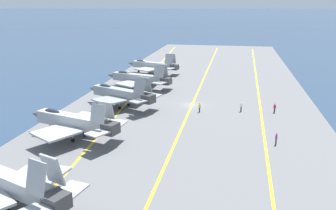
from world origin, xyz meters
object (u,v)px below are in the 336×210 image
at_px(parked_jet_second, 73,121).
at_px(crew_yellow_vest, 200,107).
at_px(parked_jet_nearest, 10,182).
at_px(crew_purple_vest, 276,138).
at_px(parked_jet_third, 120,93).
at_px(parked_jet_fourth, 139,78).
at_px(crew_white_vest, 241,107).
at_px(parked_jet_fifth, 153,65).
at_px(crew_red_vest, 275,108).

bearing_deg(parked_jet_second, crew_yellow_vest, -46.15).
distance_m(parked_jet_nearest, crew_purple_vest, 35.55).
relative_size(parked_jet_third, parked_jet_fourth, 0.94).
distance_m(parked_jet_second, crew_yellow_vest, 24.36).
xyz_separation_m(parked_jet_nearest, crew_purple_vest, (21.73, -28.09, -1.66)).
relative_size(crew_yellow_vest, crew_white_vest, 1.03).
xyz_separation_m(parked_jet_fifth, crew_purple_vest, (-47.83, -29.48, -1.50)).
xyz_separation_m(parked_jet_fifth, crew_white_vest, (-32.22, -24.59, -1.51)).
distance_m(parked_jet_fifth, crew_purple_vest, 56.21).
distance_m(parked_jet_second, parked_jet_fourth, 33.42).
height_order(parked_jet_third, crew_purple_vest, parked_jet_third).
xyz_separation_m(parked_jet_third, crew_purple_vest, (-14.16, -28.28, -1.79)).
bearing_deg(parked_jet_nearest, parked_jet_second, 6.24).
height_order(parked_jet_nearest, crew_white_vest, parked_jet_nearest).
bearing_deg(parked_jet_second, parked_jet_fourth, -2.02).
height_order(parked_jet_fourth, parked_jet_fifth, parked_jet_fourth).
relative_size(parked_jet_fourth, crew_white_vest, 9.86).
relative_size(crew_red_vest, crew_white_vest, 0.99).
distance_m(parked_jet_fourth, parked_jet_fifth, 17.55).
distance_m(parked_jet_fourth, crew_red_vest, 33.43).
bearing_deg(crew_red_vest, parked_jet_nearest, 142.16).
bearing_deg(parked_jet_fifth, crew_white_vest, -142.65).
bearing_deg(parked_jet_third, parked_jet_fifth, 2.04).
bearing_deg(parked_jet_third, crew_white_vest, -86.44).
bearing_deg(crew_red_vest, crew_yellow_vest, 99.65).
bearing_deg(crew_purple_vest, crew_yellow_vest, 42.56).
bearing_deg(parked_jet_fifth, parked_jet_second, 179.28).
distance_m(parked_jet_fifth, crew_yellow_vest, 38.09).
bearing_deg(parked_jet_third, parked_jet_second, 173.93).
bearing_deg(crew_purple_vest, parked_jet_second, 95.90).
relative_size(parked_jet_third, crew_yellow_vest, 8.99).
xyz_separation_m(parked_jet_nearest, crew_yellow_vest, (35.45, -15.49, -1.64)).
distance_m(parked_jet_nearest, parked_jet_second, 18.73).
bearing_deg(parked_jet_fifth, crew_yellow_vest, -153.66).
xyz_separation_m(parked_jet_fourth, crew_red_vest, (-14.21, -30.23, -1.46)).
height_order(crew_yellow_vest, crew_white_vest, crew_yellow_vest).
bearing_deg(crew_white_vest, parked_jet_fourth, 58.61).
xyz_separation_m(parked_jet_second, crew_purple_vest, (3.11, -30.12, -1.75)).
relative_size(parked_jet_second, crew_yellow_vest, 9.10).
bearing_deg(crew_yellow_vest, parked_jet_second, 133.85).
distance_m(parked_jet_fourth, crew_yellow_vest, 23.32).
relative_size(parked_jet_third, parked_jet_fifth, 1.01).
relative_size(parked_jet_second, crew_purple_vest, 9.30).
height_order(parked_jet_second, parked_jet_fourth, parked_jet_second).
bearing_deg(crew_white_vest, crew_red_vest, -85.66).
relative_size(parked_jet_nearest, crew_white_vest, 9.16).
bearing_deg(parked_jet_nearest, parked_jet_fifth, 1.15).
bearing_deg(crew_yellow_vest, parked_jet_fifth, 26.34).
height_order(parked_jet_third, parked_jet_fifth, parked_jet_third).
height_order(parked_jet_nearest, parked_jet_second, parked_jet_nearest).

